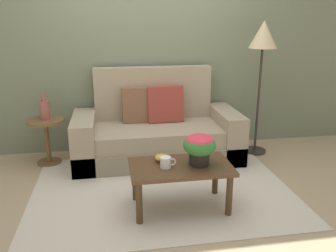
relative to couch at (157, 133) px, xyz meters
The scene contains 11 objects.
ground_plane 0.82m from the couch, 95.13° to the right, with size 14.00×14.00×0.00m, color tan.
wall_back 1.22m from the couch, 98.32° to the left, with size 6.40×0.12×2.88m, color slate.
area_rug 0.91m from the couch, 94.57° to the right, with size 2.53×1.89×0.01m, color beige.
couch is the anchor object (origin of this frame).
coffee_table 1.22m from the couch, 87.90° to the right, with size 0.89×0.52×0.42m.
side_table 1.28m from the couch, behind, with size 0.43×0.43×0.54m.
floor_lamp 1.64m from the couch, ahead, with size 0.33×0.33×1.62m.
potted_plant 1.28m from the couch, 80.40° to the right, with size 0.29×0.29×0.28m.
coffee_mug 1.27m from the couch, 94.06° to the right, with size 0.14×0.09×0.10m.
snack_bowl 1.13m from the couch, 95.32° to the right, with size 0.13×0.13×0.07m.
table_vase 1.32m from the couch, behind, with size 0.11×0.11×0.29m.
Camera 1 is at (-0.47, -3.23, 1.66)m, focal length 37.48 mm.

